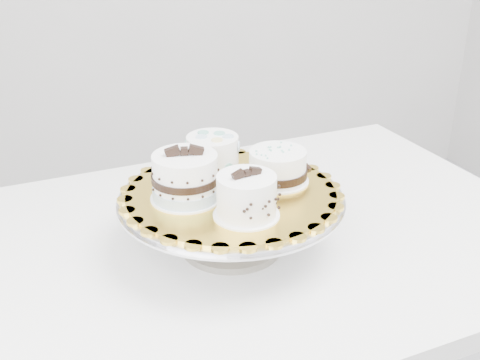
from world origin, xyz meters
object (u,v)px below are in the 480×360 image
object	(u,v)px
table	(240,273)
cake_dots	(213,154)
cake_stand	(231,211)
cake_banded	(185,179)
cake_board	(231,193)
cake_swirl	(246,197)
cake_ribbon	(278,167)

from	to	relation	value
table	cake_dots	size ratio (longest dim) A/B	10.43
cake_stand	cake_banded	world-z (taller)	cake_banded
cake_board	cake_swirl	xyz separation A→B (m)	(-0.01, -0.09, 0.03)
table	cake_dots	xyz separation A→B (m)	(-0.03, 0.05, 0.23)
cake_swirl	cake_ribbon	size ratio (longest dim) A/B	0.90
cake_stand	cake_board	bearing A→B (deg)	116.57
cake_board	cake_stand	bearing A→B (deg)	-63.43
cake_swirl	cake_banded	size ratio (longest dim) A/B	0.83
cake_stand	cake_ribbon	bearing A→B (deg)	5.79
table	cake_swirl	xyz separation A→B (m)	(-0.04, -0.12, 0.22)
cake_stand	cake_board	distance (m)	0.04
cake_stand	cake_banded	xyz separation A→B (m)	(-0.08, 0.00, 0.07)
cake_swirl	cake_ribbon	xyz separation A→B (m)	(0.10, 0.10, -0.01)
cake_board	cake_swirl	bearing A→B (deg)	-94.98
cake_swirl	table	bearing A→B (deg)	64.34
cake_swirl	cake_banded	xyz separation A→B (m)	(-0.07, 0.09, 0.00)
cake_swirl	cake_board	bearing A→B (deg)	76.33
table	cake_swirl	size ratio (longest dim) A/B	11.33
cake_stand	cake_swirl	world-z (taller)	cake_swirl
cake_stand	cake_dots	xyz separation A→B (m)	(-0.00, 0.09, 0.07)
cake_ribbon	cake_stand	bearing A→B (deg)	175.19
table	cake_ribbon	bearing A→B (deg)	-25.03
cake_banded	cake_ribbon	xyz separation A→B (m)	(0.17, 0.01, -0.01)
cake_dots	table	bearing A→B (deg)	-66.69
cake_banded	cake_ribbon	distance (m)	0.17
table	cake_ribbon	world-z (taller)	cake_ribbon
cake_dots	cake_swirl	bearing A→B (deg)	-99.38
cake_stand	cake_swirl	xyz separation A→B (m)	(-0.01, -0.09, 0.07)
cake_board	cake_dots	world-z (taller)	cake_dots
cake_board	cake_dots	bearing A→B (deg)	91.40
cake_board	cake_banded	size ratio (longest dim) A/B	2.77
cake_board	cake_dots	xyz separation A→B (m)	(-0.00, 0.09, 0.04)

